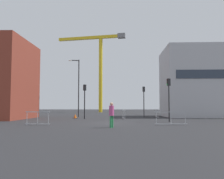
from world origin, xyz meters
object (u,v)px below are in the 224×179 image
traffic_light_median (85,96)px  traffic_light_island (169,93)px  traffic_light_far (144,97)px  pedestrian_walking (112,113)px  streetlamp_tall (78,84)px  construction_crane (99,59)px  traffic_cone_by_barrier (75,116)px

traffic_light_median → traffic_light_island: size_ratio=0.97×
traffic_light_far → pedestrian_walking: bearing=-103.2°
streetlamp_tall → pedestrian_walking: 17.26m
traffic_light_island → streetlamp_tall: bearing=138.4°
pedestrian_walking → construction_crane: bearing=96.7°
traffic_light_far → traffic_light_median: bearing=-145.3°
traffic_light_far → traffic_light_island: bearing=-81.2°
construction_crane → pedestrian_walking: size_ratio=10.70×
traffic_light_median → construction_crane: bearing=92.2°
traffic_light_far → traffic_cone_by_barrier: traffic_light_far is taller
construction_crane → traffic_cone_by_barrier: 31.01m
traffic_light_median → traffic_cone_by_barrier: 3.16m
construction_crane → traffic_light_island: (10.09, -34.28, -10.16)m
traffic_light_median → traffic_light_island: traffic_light_island is taller
construction_crane → traffic_light_far: size_ratio=4.54×
streetlamp_tall → pedestrian_walking: size_ratio=4.49×
construction_crane → streetlamp_tall: (-0.63, -24.78, -8.36)m
traffic_light_far → traffic_light_island: 9.84m
traffic_light_island → pedestrian_walking: (-5.31, -6.50, -1.76)m
streetlamp_tall → traffic_cone_by_barrier: 5.60m
traffic_light_far → traffic_light_island: traffic_light_far is taller
construction_crane → traffic_light_island: bearing=-73.6°
traffic_cone_by_barrier → traffic_light_median: bearing=-46.0°
pedestrian_walking → traffic_cone_by_barrier: (-5.01, 12.50, -0.79)m
streetlamp_tall → traffic_cone_by_barrier: streetlamp_tall is taller
traffic_cone_by_barrier → construction_crane: bearing=89.5°
traffic_light_median → traffic_light_far: traffic_light_far is taller
construction_crane → pedestrian_walking: (4.78, -40.78, -11.92)m
traffic_light_far → pedestrian_walking: size_ratio=2.35×
streetlamp_tall → traffic_light_far: streetlamp_tall is taller
traffic_light_far → pedestrian_walking: (-3.80, -16.22, -1.76)m
traffic_light_median → traffic_cone_by_barrier: traffic_light_median is taller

